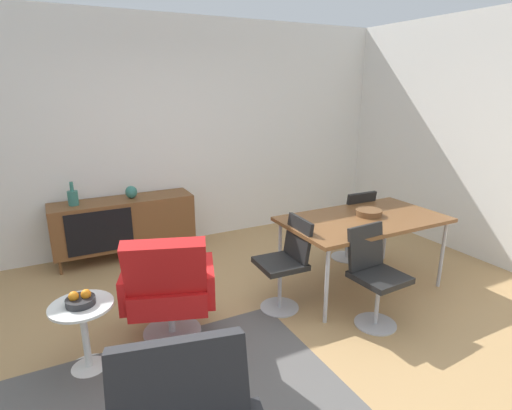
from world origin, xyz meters
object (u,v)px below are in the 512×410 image
object	(u,v)px
lounge_chair_red	(169,286)
vase_sculptural_dark	(131,192)
sideboard	(124,222)
dining_chair_near_window	(286,260)
side_table_round	(84,329)
dining_table	(363,222)
dining_chair_back_right	(352,222)
wooden_bowl_on_table	(369,213)
vase_cobalt	(73,197)
fruit_bowl	(80,300)
dining_chair_front_left	(374,272)

from	to	relation	value
lounge_chair_red	vase_sculptural_dark	bearing A→B (deg)	87.00
sideboard	dining_chair_near_window	distance (m)	2.17
dining_chair_near_window	lounge_chair_red	xyz separation A→B (m)	(-1.08, 0.02, -0.00)
vase_sculptural_dark	lounge_chair_red	world-z (taller)	lounge_chair_red
sideboard	side_table_round	size ratio (longest dim) A/B	3.08
dining_table	dining_chair_back_right	bearing A→B (deg)	58.06
sideboard	vase_sculptural_dark	xyz separation A→B (m)	(0.11, 0.00, 0.35)
dining_chair_back_right	lounge_chair_red	distance (m)	2.38
wooden_bowl_on_table	dining_chair_back_right	distance (m)	0.66
vase_cobalt	wooden_bowl_on_table	distance (m)	3.18
dining_chair_near_window	dining_chair_back_right	distance (m)	1.36
dining_chair_near_window	vase_cobalt	bearing A→B (deg)	130.75
dining_chair_near_window	dining_chair_back_right	size ratio (longest dim) A/B	1.00
wooden_bowl_on_table	dining_chair_back_right	bearing A→B (deg)	64.16
sideboard	fruit_bowl	bearing A→B (deg)	-108.10
dining_chair_near_window	fruit_bowl	bearing A→B (deg)	-177.75
dining_chair_near_window	side_table_round	size ratio (longest dim) A/B	1.65
sideboard	dining_chair_near_window	size ratio (longest dim) A/B	1.87
wooden_bowl_on_table	dining_chair_near_window	world-z (taller)	dining_chair_near_window
dining_table	side_table_round	world-z (taller)	dining_table
sideboard	wooden_bowl_on_table	world-z (taller)	wooden_bowl_on_table
dining_chair_front_left	side_table_round	xyz separation A→B (m)	(-2.26, 0.49, -0.15)
sideboard	lounge_chair_red	bearing A→B (deg)	-89.55
vase_cobalt	dining_chair_front_left	world-z (taller)	vase_cobalt
vase_sculptural_dark	dining_table	bearing A→B (deg)	-44.89
lounge_chair_red	side_table_round	world-z (taller)	lounge_chair_red
vase_sculptural_dark	dining_chair_back_right	size ratio (longest dim) A/B	0.17
sideboard	dining_chair_back_right	distance (m)	2.67
lounge_chair_red	sideboard	bearing A→B (deg)	90.45
vase_cobalt	dining_chair_front_left	xyz separation A→B (m)	(2.15, -2.43, -0.34)
dining_table	fruit_bowl	xyz separation A→B (m)	(-2.62, -0.07, -0.14)
sideboard	dining_chair_back_right	bearing A→B (deg)	-29.23
sideboard	dining_chair_front_left	distance (m)	2.92
dining_chair_front_left	fruit_bowl	size ratio (longest dim) A/B	4.28
vase_cobalt	dining_chair_front_left	bearing A→B (deg)	-48.51
vase_cobalt	wooden_bowl_on_table	xyz separation A→B (m)	(2.59, -1.83, -0.04)
side_table_round	dining_chair_front_left	bearing A→B (deg)	-12.15
sideboard	side_table_round	distance (m)	2.04
lounge_chair_red	side_table_round	distance (m)	0.67
sideboard	wooden_bowl_on_table	xyz separation A→B (m)	(2.08, -1.83, 0.33)
wooden_bowl_on_table	fruit_bowl	size ratio (longest dim) A/B	1.30
dining_chair_front_left	side_table_round	world-z (taller)	dining_chair_front_left
sideboard	dining_table	distance (m)	2.74
sideboard	dining_table	world-z (taller)	dining_table
side_table_round	vase_cobalt	bearing A→B (deg)	86.50
dining_table	wooden_bowl_on_table	world-z (taller)	wooden_bowl_on_table
side_table_round	wooden_bowl_on_table	bearing A→B (deg)	2.25
dining_chair_front_left	lounge_chair_red	size ratio (longest dim) A/B	0.90
vase_cobalt	fruit_bowl	xyz separation A→B (m)	(-0.12, -1.94, -0.25)
sideboard	vase_sculptural_dark	world-z (taller)	vase_sculptural_dark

